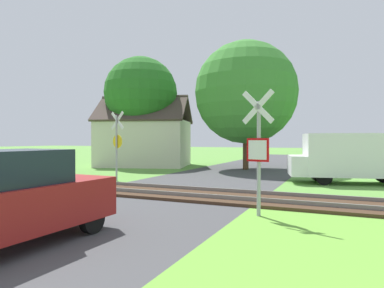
{
  "coord_description": "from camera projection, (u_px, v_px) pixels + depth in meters",
  "views": [
    {
      "loc": [
        5.76,
        -3.46,
        1.97
      ],
      "look_at": [
        0.5,
        8.47,
        1.8
      ],
      "focal_mm": 32.0,
      "sensor_mm": 36.0,
      "label": 1
    }
  ],
  "objects": [
    {
      "name": "house",
      "position": [
        145.0,
        141.0,
        25.62
      ],
      "size": [
        7.74,
        6.77,
        5.26
      ],
      "rotation": [
        0.0,
        0.0,
        0.28
      ],
      "color": "beige",
      "rests_on": "ground"
    },
    {
      "name": "stop_sign_near",
      "position": [
        258.0,
        147.0,
        8.76
      ],
      "size": [
        0.87,
        0.21,
        3.24
      ],
      "rotation": [
        0.0,
        0.0,
        2.96
      ],
      "color": "#9E9EA5",
      "rests_on": "ground"
    },
    {
      "name": "mail_truck",
      "position": [
        350.0,
        156.0,
        15.25
      ],
      "size": [
        5.2,
        2.94,
        2.24
      ],
      "rotation": [
        0.0,
        0.0,
        1.81
      ],
      "color": "white",
      "rests_on": "ground"
    },
    {
      "name": "road_asphalt",
      "position": [
        49.0,
        231.0,
        7.35
      ],
      "size": [
        6.67,
        80.0,
        0.01
      ],
      "primitive_type": "cube",
      "color": "#424244",
      "rests_on": "ground"
    },
    {
      "name": "parked_car",
      "position": [
        8.0,
        199.0,
        6.21
      ],
      "size": [
        1.82,
        4.07,
        1.78
      ],
      "rotation": [
        0.0,
        0.0,
        -0.04
      ],
      "color": "maroon",
      "rests_on": "ground"
    },
    {
      "name": "crossing_sign_far",
      "position": [
        117.0,
        141.0,
        16.27
      ],
      "size": [
        0.86,
        0.24,
        3.31
      ],
      "rotation": [
        0.0,
        0.0,
        -0.24
      ],
      "color": "#9E9EA5",
      "rests_on": "ground"
    },
    {
      "name": "rail_track",
      "position": [
        168.0,
        192.0,
        12.35
      ],
      "size": [
        60.0,
        2.6,
        0.22
      ],
      "color": "#422D1E",
      "rests_on": "ground"
    },
    {
      "name": "tree_center",
      "position": [
        246.0,
        93.0,
        22.43
      ],
      "size": [
        6.72,
        6.72,
        8.42
      ],
      "color": "#513823",
      "rests_on": "ground"
    },
    {
      "name": "tree_left",
      "position": [
        141.0,
        93.0,
        25.39
      ],
      "size": [
        5.41,
        5.41,
        8.11
      ],
      "color": "#513823",
      "rests_on": "ground"
    }
  ]
}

